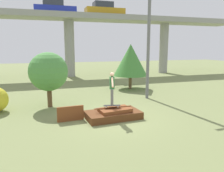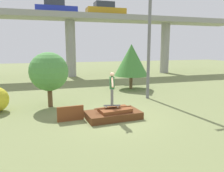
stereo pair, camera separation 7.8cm
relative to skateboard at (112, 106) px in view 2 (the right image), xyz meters
name	(u,v)px [view 2 (the right image)]	position (x,y,z in m)	size (l,w,h in m)	color
ground_plane	(113,118)	(0.07, 0.04, -0.64)	(80.00, 80.00, 0.00)	olive
scrap_pile	(113,114)	(0.08, 0.03, -0.43)	(2.62, 1.53, 0.56)	#5B3319
scrap_plank_loose	(71,114)	(-1.89, 0.28, -0.29)	(1.21, 0.18, 0.69)	brown
skateboard	(112,106)	(0.00, 0.00, 0.00)	(0.81, 0.39, 0.09)	black
skater	(112,87)	(0.00, 0.00, 0.90)	(0.35, 1.10, 1.55)	slate
highway_overpass	(70,23)	(0.07, 15.93, 5.34)	(44.00, 3.61, 6.95)	gray
car_on_overpass_left	(105,10)	(4.13, 15.76, 6.89)	(4.45, 1.75, 1.41)	#B28419
car_on_overpass_mid	(56,8)	(-1.36, 16.29, 6.88)	(4.45, 1.73, 1.39)	#1E2D9E
utility_pole	(149,33)	(3.50, 3.34, 3.53)	(1.30, 0.20, 8.09)	slate
tree_behind_left	(131,60)	(3.73, 6.79, 1.68)	(2.71, 2.71, 3.58)	brown
tree_behind_right	(49,72)	(-2.69, 3.09, 1.35)	(2.14, 2.14, 3.06)	brown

